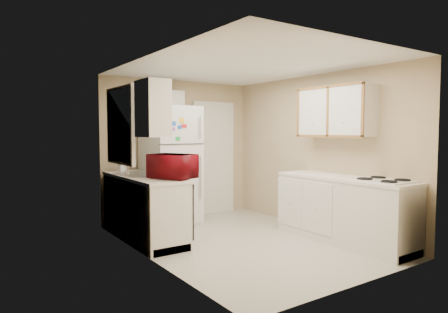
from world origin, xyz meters
TOP-DOWN VIEW (x-y plane):
  - floor at (0.00, 0.00)m, footprint 3.80×3.80m
  - ceiling at (0.00, 0.00)m, footprint 3.80×3.80m
  - wall_left at (-1.40, 0.00)m, footprint 3.80×3.80m
  - wall_right at (1.40, 0.00)m, footprint 3.80×3.80m
  - wall_back at (0.00, 1.90)m, footprint 2.80×2.80m
  - wall_front at (0.00, -1.90)m, footprint 2.80×2.80m
  - left_counter at (-1.10, 0.90)m, footprint 0.60×1.80m
  - dishwasher at (-0.81, 0.30)m, footprint 0.03×0.58m
  - sink at (-1.10, 1.05)m, footprint 0.54×0.74m
  - microwave at (-0.91, 0.36)m, footprint 0.66×0.53m
  - soap_bottle at (-1.15, 1.63)m, footprint 0.11×0.11m
  - window_blinds at (-1.36, 1.05)m, footprint 0.10×0.98m
  - upper_cabinet_left at (-1.25, 0.22)m, footprint 0.30×0.45m
  - refrigerator at (-0.37, 1.50)m, footprint 0.83×0.80m
  - cabinet_over_fridge at (-0.40, 1.75)m, footprint 0.70×0.30m
  - interior_door at (0.70, 1.86)m, footprint 0.86×0.06m
  - right_counter at (1.10, -0.80)m, footprint 0.60×2.00m
  - stove at (1.14, -1.37)m, footprint 0.56×0.69m
  - upper_cabinet_right at (1.25, -0.50)m, footprint 0.30×1.20m

SIDE VIEW (x-z plane):
  - floor at x=0.00m, z-range 0.00..0.00m
  - stove at x=1.14m, z-range 0.00..0.83m
  - left_counter at x=-1.10m, z-range 0.00..0.90m
  - right_counter at x=1.10m, z-range 0.00..0.90m
  - dishwasher at x=-0.81m, z-range 0.13..0.85m
  - sink at x=-1.10m, z-range 0.78..0.94m
  - refrigerator at x=-0.37m, z-range 0.00..1.92m
  - soap_bottle at x=-1.15m, z-range 0.90..1.10m
  - interior_door at x=0.70m, z-range -0.02..2.06m
  - microwave at x=-0.91m, z-range 0.86..1.24m
  - wall_left at x=-1.40m, z-range 1.20..1.20m
  - wall_right at x=1.40m, z-range 1.20..1.20m
  - wall_back at x=0.00m, z-range 1.20..1.20m
  - wall_front at x=0.00m, z-range 1.20..1.20m
  - window_blinds at x=-1.36m, z-range 1.06..2.14m
  - upper_cabinet_left at x=-1.25m, z-range 1.45..2.15m
  - upper_cabinet_right at x=1.25m, z-range 1.45..2.15m
  - cabinet_over_fridge at x=-0.40m, z-range 1.80..2.20m
  - ceiling at x=0.00m, z-range 2.40..2.40m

